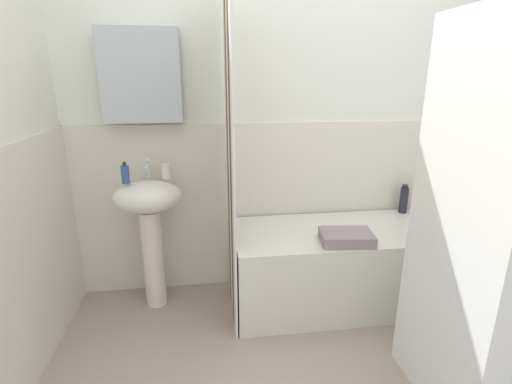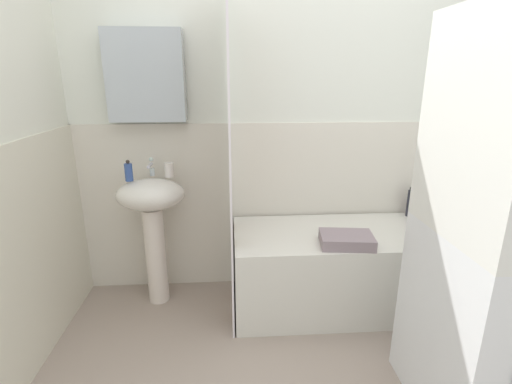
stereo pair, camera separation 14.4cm
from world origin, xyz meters
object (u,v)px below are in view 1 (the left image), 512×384
(body_wash_bottle, at_px, (404,199))
(towel_folded, at_px, (346,237))
(toothbrush_cup, at_px, (166,171))
(conditioner_bottle, at_px, (416,203))
(sink, at_px, (150,216))
(soap_dispenser, at_px, (125,174))
(bathtub, at_px, (342,265))

(body_wash_bottle, relative_size, towel_folded, 0.69)
(towel_folded, bearing_deg, toothbrush_cup, 160.14)
(conditioner_bottle, bearing_deg, sink, -176.79)
(toothbrush_cup, relative_size, conditioner_bottle, 0.58)
(toothbrush_cup, xyz_separation_m, towel_folded, (1.08, -0.39, -0.35))
(sink, xyz_separation_m, toothbrush_cup, (0.12, 0.06, 0.28))
(conditioner_bottle, relative_size, body_wash_bottle, 0.75)
(sink, bearing_deg, toothbrush_cup, 27.76)
(sink, relative_size, conditioner_bottle, 5.44)
(body_wash_bottle, bearing_deg, toothbrush_cup, -177.95)
(sink, relative_size, soap_dispenser, 6.48)
(conditioner_bottle, height_order, towel_folded, conditioner_bottle)
(soap_dispenser, xyz_separation_m, bathtub, (1.38, -0.11, -0.67))
(towel_folded, bearing_deg, conditioner_bottle, 32.03)
(soap_dispenser, height_order, bathtub, soap_dispenser)
(body_wash_bottle, bearing_deg, bathtub, -154.98)
(bathtub, distance_m, conditioner_bottle, 0.76)
(conditioner_bottle, distance_m, towel_folded, 0.82)
(bathtub, bearing_deg, sink, 174.11)
(body_wash_bottle, bearing_deg, sink, -176.11)
(conditioner_bottle, bearing_deg, towel_folded, -147.97)
(conditioner_bottle, bearing_deg, soap_dispenser, -176.31)
(conditioner_bottle, xyz_separation_m, towel_folded, (-0.70, -0.44, -0.04))
(sink, bearing_deg, soap_dispenser, -168.64)
(bathtub, relative_size, conditioner_bottle, 9.12)
(body_wash_bottle, distance_m, towel_folded, 0.76)
(bathtub, distance_m, body_wash_bottle, 0.70)
(conditioner_bottle, bearing_deg, toothbrush_cup, -178.58)
(sink, height_order, body_wash_bottle, sink)
(toothbrush_cup, distance_m, conditioner_bottle, 1.81)
(bathtub, xyz_separation_m, towel_folded, (-0.06, -0.20, 0.30))
(toothbrush_cup, height_order, body_wash_bottle, toothbrush_cup)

